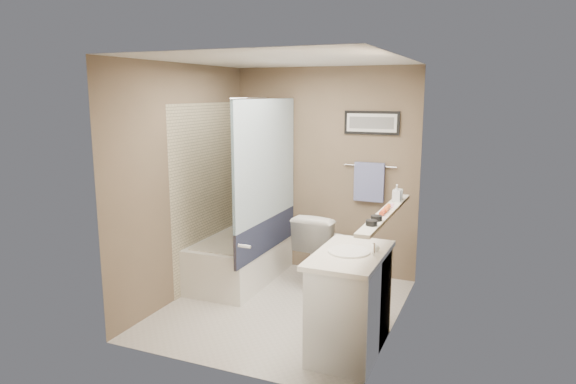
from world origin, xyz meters
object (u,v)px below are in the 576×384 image
at_px(hair_brush_front, 384,211).
at_px(hair_brush_back, 387,208).
at_px(toilet, 324,247).
at_px(bathtub, 243,257).
at_px(vanity, 350,304).
at_px(candle_bowl_near, 371,223).
at_px(candle_bowl_far, 376,218).
at_px(glass_jar, 398,194).
at_px(soap_bottle, 397,193).

distance_m(hair_brush_front, hair_brush_back, 0.11).
bearing_deg(toilet, hair_brush_back, 137.39).
distance_m(bathtub, vanity, 1.97).
bearing_deg(candle_bowl_near, toilet, 120.47).
bearing_deg(candle_bowl_far, hair_brush_back, 90.00).
bearing_deg(bathtub, candle_bowl_far, -32.29).
bearing_deg(glass_jar, hair_brush_back, -90.00).
distance_m(toilet, hair_brush_back, 1.50).
xyz_separation_m(bathtub, vanity, (1.60, -1.14, 0.15)).
height_order(bathtub, candle_bowl_far, candle_bowl_far).
distance_m(vanity, hair_brush_front, 0.82).
bearing_deg(glass_jar, bathtub, 173.26).
distance_m(toilet, vanity, 1.55).
relative_size(hair_brush_front, soap_bottle, 1.39).
height_order(candle_bowl_near, glass_jar, glass_jar).
distance_m(candle_bowl_far, hair_brush_back, 0.37).
height_order(bathtub, hair_brush_back, hair_brush_back).
relative_size(hair_brush_front, glass_jar, 2.20).
height_order(vanity, hair_brush_back, hair_brush_back).
bearing_deg(candle_bowl_far, glass_jar, 90.00).
height_order(toilet, glass_jar, glass_jar).
bearing_deg(hair_brush_front, bathtub, 154.96).
bearing_deg(hair_brush_back, soap_bottle, 90.00).
bearing_deg(hair_brush_front, candle_bowl_near, -90.00).
bearing_deg(toilet, candle_bowl_far, 128.40).
height_order(vanity, glass_jar, glass_jar).
bearing_deg(candle_bowl_far, vanity, -167.25).
bearing_deg(glass_jar, candle_bowl_near, -90.00).
bearing_deg(soap_bottle, glass_jar, 90.00).
relative_size(candle_bowl_near, soap_bottle, 0.57).
height_order(toilet, vanity, toilet).
bearing_deg(vanity, soap_bottle, 76.62).
bearing_deg(candle_bowl_near, hair_brush_front, 90.00).
xyz_separation_m(bathtub, hair_brush_front, (1.79, -0.83, 0.89)).
height_order(candle_bowl_near, hair_brush_front, hair_brush_front).
distance_m(bathtub, hair_brush_front, 2.16).
bearing_deg(vanity, bathtub, 143.74).
relative_size(toilet, hair_brush_back, 3.72).
bearing_deg(glass_jar, hair_brush_front, -90.00).
distance_m(toilet, hair_brush_front, 1.57).
relative_size(hair_brush_back, glass_jar, 2.20).
bearing_deg(soap_bottle, candle_bowl_near, -90.00).
bearing_deg(hair_brush_back, candle_bowl_near, -90.00).
height_order(vanity, candle_bowl_far, candle_bowl_far).
distance_m(hair_brush_front, glass_jar, 0.62).
height_order(candle_bowl_near, candle_bowl_far, same).
height_order(hair_brush_front, soap_bottle, soap_bottle).
height_order(toilet, hair_brush_back, hair_brush_back).
xyz_separation_m(toilet, candle_bowl_near, (0.88, -1.50, 0.73)).
relative_size(bathtub, glass_jar, 15.00).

